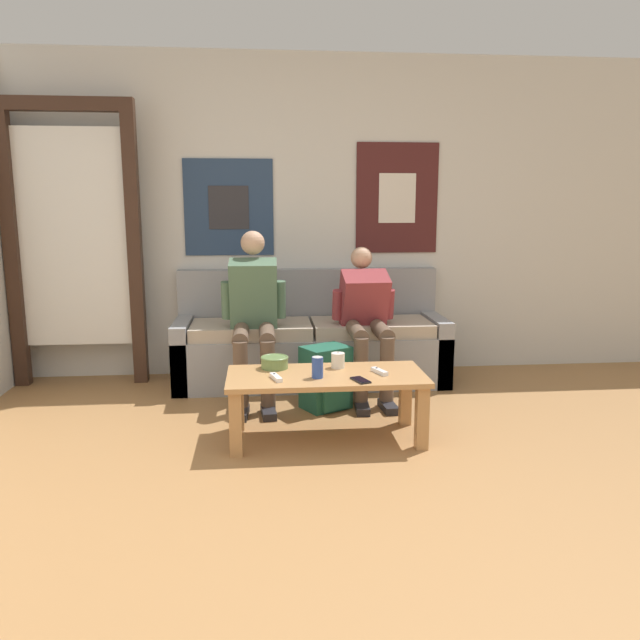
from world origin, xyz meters
TOP-DOWN VIEW (x-y plane):
  - ground_plane at (0.00, 0.00)m, footprint 18.00×18.00m
  - wall_back at (0.00, 2.70)m, footprint 10.00×0.07m
  - door_frame at (-1.68, 2.48)m, footprint 1.00×0.10m
  - couch at (0.11, 2.36)m, footprint 2.09×0.68m
  - coffee_table at (0.10, 1.12)m, footprint 1.17×0.52m
  - person_seated_adult at (-0.33, 1.99)m, footprint 0.47×0.83m
  - person_seated_teen at (0.48, 2.00)m, footprint 0.47×0.86m
  - backpack at (0.16, 1.68)m, footprint 0.37×0.35m
  - ceramic_bowl at (-0.20, 1.28)m, footprint 0.17×0.17m
  - pillar_candle at (0.18, 1.25)m, footprint 0.08×0.08m
  - drink_can_blue at (0.04, 1.04)m, footprint 0.07×0.07m
  - game_controller_near_left at (-0.20, 1.03)m, footprint 0.07×0.15m
  - game_controller_near_right at (0.41, 1.10)m, footprint 0.08×0.15m
  - cell_phone at (0.27, 0.95)m, footprint 0.11×0.15m

SIDE VIEW (x-z plane):
  - ground_plane at x=0.00m, z-range 0.00..0.00m
  - backpack at x=0.16m, z-range -0.01..0.42m
  - couch at x=0.11m, z-range -0.14..0.73m
  - coffee_table at x=0.10m, z-range 0.13..0.53m
  - cell_phone at x=0.27m, z-range 0.40..0.41m
  - game_controller_near_left at x=-0.20m, z-range 0.40..0.43m
  - game_controller_near_right at x=0.41m, z-range 0.40..0.43m
  - ceramic_bowl at x=-0.20m, z-range 0.41..0.48m
  - pillar_candle at x=0.18m, z-range 0.40..0.50m
  - drink_can_blue at x=0.04m, z-range 0.40..0.53m
  - person_seated_teen at x=0.48m, z-range 0.05..1.12m
  - person_seated_adult at x=-0.33m, z-range 0.04..1.24m
  - door_frame at x=-1.68m, z-range 0.12..2.27m
  - wall_back at x=0.00m, z-range 0.00..2.55m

